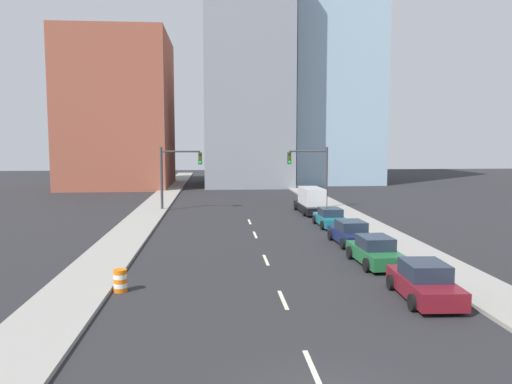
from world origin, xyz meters
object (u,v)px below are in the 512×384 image
object	(u,v)px
traffic_barrel	(120,281)
sedan_green	(375,252)
traffic_signal_left	(174,170)
box_truck_black	(311,201)
sedan_maroon	(424,283)
sedan_navy	(351,234)
sedan_teal	(330,218)
traffic_signal_right	(315,169)

from	to	relation	value
traffic_barrel	sedan_green	bearing A→B (deg)	16.74
traffic_signal_left	box_truck_black	world-z (taller)	traffic_signal_left
traffic_barrel	sedan_green	world-z (taller)	sedan_green
sedan_maroon	box_truck_black	world-z (taller)	box_truck_black
sedan_green	box_truck_black	bearing A→B (deg)	87.20
sedan_green	sedan_navy	distance (m)	5.14
traffic_barrel	sedan_teal	distance (m)	19.69
box_truck_black	sedan_green	bearing A→B (deg)	-92.71
traffic_signal_left	traffic_signal_right	xyz separation A→B (m)	(13.02, 0.00, 0.00)
traffic_signal_left	traffic_signal_right	distance (m)	13.02
traffic_barrel	traffic_signal_right	bearing A→B (deg)	61.99
sedan_navy	sedan_teal	bearing A→B (deg)	85.73
traffic_signal_left	sedan_maroon	bearing A→B (deg)	-65.94
traffic_signal_right	traffic_barrel	size ratio (longest dim) A/B	6.09
traffic_barrel	box_truck_black	xyz separation A→B (m)	(12.40, 22.19, 0.58)
sedan_navy	box_truck_black	bearing A→B (deg)	87.04
traffic_signal_left	sedan_teal	size ratio (longest dim) A/B	1.34
traffic_signal_left	traffic_barrel	distance (m)	25.12
sedan_maroon	box_truck_black	distance (m)	24.24
traffic_signal_left	sedan_navy	distance (m)	20.36
traffic_signal_left	box_truck_black	distance (m)	12.76
sedan_navy	sedan_teal	size ratio (longest dim) A/B	1.04
sedan_navy	traffic_signal_left	bearing A→B (deg)	124.36
traffic_signal_right	sedan_navy	distance (m)	16.44
traffic_signal_right	sedan_green	world-z (taller)	traffic_signal_right
sedan_teal	box_truck_black	xyz separation A→B (m)	(-0.08, 6.97, 0.43)
sedan_maroon	sedan_green	bearing A→B (deg)	94.36
traffic_signal_right	sedan_teal	bearing A→B (deg)	-94.53
traffic_barrel	sedan_maroon	xyz separation A→B (m)	(12.26, -2.04, 0.22)
traffic_signal_right	sedan_navy	size ratio (longest dim) A/B	1.30
sedan_maroon	sedan_green	distance (m)	5.68
traffic_signal_left	sedan_navy	size ratio (longest dim) A/B	1.30
traffic_signal_right	sedan_green	size ratio (longest dim) A/B	1.30
traffic_barrel	sedan_teal	size ratio (longest dim) A/B	0.22
sedan_teal	box_truck_black	size ratio (longest dim) A/B	0.69
traffic_signal_right	sedan_green	bearing A→B (deg)	-93.08
sedan_teal	sedan_navy	bearing A→B (deg)	-92.84
traffic_barrel	sedan_green	distance (m)	12.64
traffic_signal_left	sedan_maroon	distance (m)	29.67
sedan_navy	traffic_barrel	bearing A→B (deg)	-146.80
sedan_maroon	traffic_barrel	bearing A→B (deg)	173.32
traffic_barrel	sedan_navy	world-z (taller)	sedan_navy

